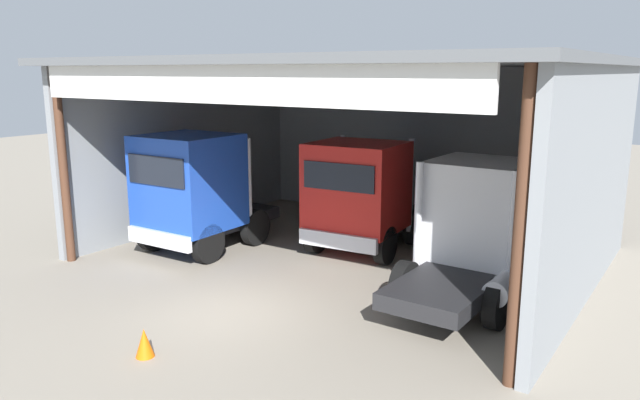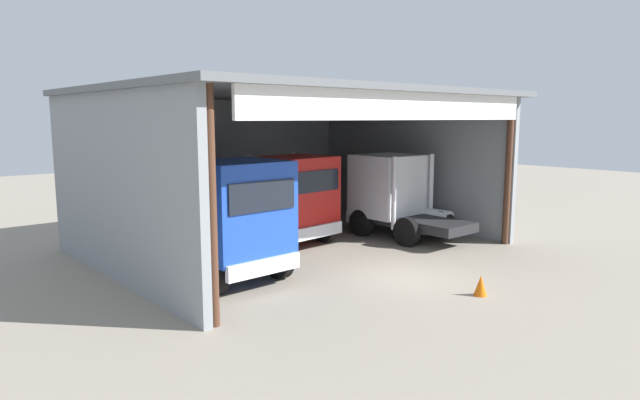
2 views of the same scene
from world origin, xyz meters
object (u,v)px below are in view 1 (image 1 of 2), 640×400
(truck_white_center_right_bay, at_px, (479,227))
(tool_cart, at_px, (355,206))
(truck_red_center_bay, at_px, (360,194))
(oil_drum, at_px, (472,223))
(traffic_cone, at_px, (144,343))
(truck_blue_left_bay, at_px, (194,189))

(truck_white_center_right_bay, distance_m, tool_cart, 8.12)
(truck_white_center_right_bay, height_order, tool_cart, truck_white_center_right_bay)
(truck_red_center_bay, relative_size, oil_drum, 5.63)
(truck_white_center_right_bay, distance_m, oil_drum, 5.68)
(truck_red_center_bay, relative_size, traffic_cone, 8.63)
(tool_cart, bearing_deg, truck_red_center_bay, -57.11)
(truck_blue_left_bay, bearing_deg, tool_cart, -109.48)
(truck_red_center_bay, relative_size, tool_cart, 4.84)
(traffic_cone, bearing_deg, tool_cart, 100.82)
(truck_red_center_bay, relative_size, truck_white_center_right_bay, 0.97)
(oil_drum, height_order, tool_cart, tool_cart)
(oil_drum, xyz_separation_m, traffic_cone, (-2.14, -11.78, -0.15))
(truck_white_center_right_bay, relative_size, traffic_cone, 8.92)
(traffic_cone, bearing_deg, truck_blue_left_bay, 127.18)
(traffic_cone, bearing_deg, truck_white_center_right_bay, 58.07)
(truck_blue_left_bay, xyz_separation_m, truck_red_center_bay, (4.17, 2.64, -0.12))
(truck_blue_left_bay, distance_m, truck_white_center_right_bay, 8.40)
(truck_white_center_right_bay, bearing_deg, truck_red_center_bay, 160.16)
(truck_red_center_bay, distance_m, tool_cart, 4.19)
(oil_drum, bearing_deg, truck_red_center_bay, -121.29)
(truck_red_center_bay, distance_m, oil_drum, 4.39)
(truck_blue_left_bay, distance_m, oil_drum, 9.01)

